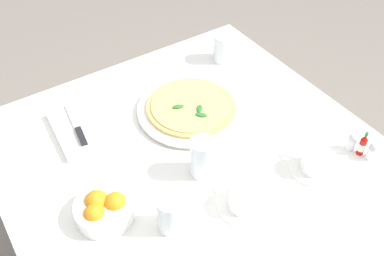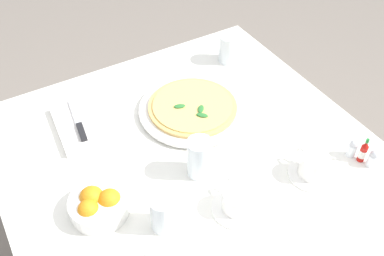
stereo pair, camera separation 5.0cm
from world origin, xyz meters
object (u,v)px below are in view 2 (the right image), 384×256
(water_glass_right_edge, at_px, (163,214))
(hot_sauce_bottle, at_px, (363,152))
(water_glass_center_back, at_px, (199,159))
(salt_shaker, at_px, (352,149))
(coffee_cup_near_left, at_px, (313,167))
(napkin_folded, at_px, (79,125))
(dinner_knife, at_px, (78,121))
(water_glass_far_right, at_px, (229,50))
(coffee_cup_left_edge, at_px, (237,202))
(pizza, at_px, (193,106))
(pepper_shaker, at_px, (373,159))
(pizza_plate, at_px, (193,109))
(citrus_bowl, at_px, (98,204))

(water_glass_right_edge, height_order, hot_sauce_bottle, water_glass_right_edge)
(water_glass_center_back, relative_size, salt_shaker, 2.09)
(coffee_cup_near_left, relative_size, napkin_folded, 0.58)
(water_glass_center_back, relative_size, dinner_knife, 0.60)
(water_glass_far_right, bearing_deg, water_glass_center_back, 137.84)
(coffee_cup_left_edge, bearing_deg, coffee_cup_near_left, -92.25)
(water_glass_center_back, bearing_deg, napkin_folded, 33.76)
(napkin_folded, relative_size, hot_sauce_bottle, 2.76)
(pizza, height_order, water_glass_center_back, water_glass_center_back)
(pizza, xyz_separation_m, water_glass_far_right, (0.18, -0.25, 0.02))
(dinner_knife, xyz_separation_m, hot_sauce_bottle, (-0.53, -0.64, 0.01))
(hot_sauce_bottle, distance_m, pepper_shaker, 0.03)
(pizza_plate, relative_size, water_glass_right_edge, 3.28)
(water_glass_far_right, xyz_separation_m, hot_sauce_bottle, (-0.59, -0.05, -0.01))
(water_glass_far_right, relative_size, water_glass_right_edge, 1.00)
(pizza_plate, xyz_separation_m, water_glass_center_back, (-0.22, 0.11, 0.04))
(pizza, relative_size, dinner_knife, 1.42)
(pepper_shaker, bearing_deg, dinner_knife, 49.34)
(pepper_shaker, bearing_deg, coffee_cup_near_left, 70.68)
(water_glass_far_right, xyz_separation_m, citrus_bowl, (-0.38, 0.64, -0.02))
(water_glass_right_edge, xyz_separation_m, dinner_knife, (0.44, 0.06, -0.02))
(citrus_bowl, height_order, hot_sauce_bottle, hot_sauce_bottle)
(pizza_plate, distance_m, pepper_shaker, 0.54)
(coffee_cup_left_edge, xyz_separation_m, dinner_knife, (0.49, 0.24, -0.01))
(coffee_cup_near_left, xyz_separation_m, salt_shaker, (-0.00, -0.14, -0.01))
(salt_shaker, distance_m, pepper_shaker, 0.06)
(dinner_knife, bearing_deg, water_glass_right_edge, -164.54)
(napkin_folded, xyz_separation_m, salt_shaker, (-0.50, -0.63, 0.02))
(coffee_cup_left_edge, bearing_deg, pizza_plate, -13.41)
(pizza_plate, xyz_separation_m, citrus_bowl, (-0.20, 0.39, 0.02))
(coffee_cup_left_edge, distance_m, water_glass_center_back, 0.15)
(coffee_cup_near_left, height_order, dinner_knife, coffee_cup_near_left)
(hot_sauce_bottle, relative_size, salt_shaker, 1.48)
(hot_sauce_bottle, bearing_deg, dinner_knife, 50.35)
(coffee_cup_near_left, distance_m, citrus_bowl, 0.57)
(pizza_plate, distance_m, salt_shaker, 0.49)
(water_glass_right_edge, height_order, citrus_bowl, water_glass_right_edge)
(pizza, distance_m, napkin_folded, 0.35)
(coffee_cup_left_edge, distance_m, dinner_knife, 0.55)
(dinner_knife, height_order, pepper_shaker, pepper_shaker)
(water_glass_right_edge, relative_size, pepper_shaker, 1.82)
(hot_sauce_bottle, relative_size, pepper_shaker, 1.48)
(pizza, relative_size, water_glass_center_back, 2.36)
(pizza, xyz_separation_m, pepper_shaker, (-0.44, -0.32, 0.00))
(water_glass_far_right, height_order, hot_sauce_bottle, water_glass_far_right)
(water_glass_far_right, distance_m, citrus_bowl, 0.75)
(pizza, bearing_deg, water_glass_center_back, 153.88)
(coffee_cup_left_edge, distance_m, napkin_folded, 0.54)
(hot_sauce_bottle, bearing_deg, pepper_shaker, -160.35)
(water_glass_right_edge, relative_size, hot_sauce_bottle, 1.23)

